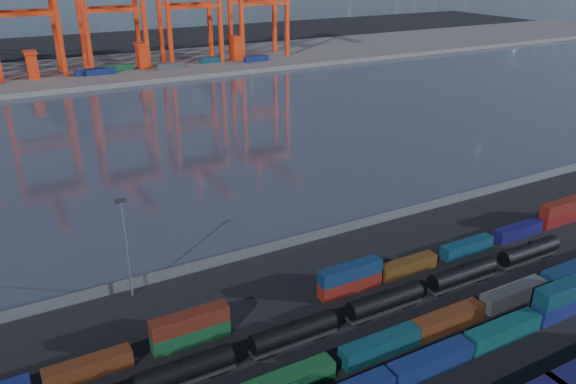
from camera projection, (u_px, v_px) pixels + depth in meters
ground at (389, 329)px, 80.10m from camera, size 700.00×700.00×0.00m
harbor_water at (165, 135)px, 164.67m from camera, size 700.00×700.00×0.00m
far_quay at (93, 71)px, 248.86m from camera, size 700.00×70.00×2.00m
container_row_south at (440, 354)px, 71.91m from camera, size 139.36×2.53×5.38m
container_row_mid at (341, 360)px, 71.71m from camera, size 140.77×2.44×5.20m
container_row_north at (361, 278)px, 89.36m from camera, size 140.47×2.22×4.73m
tanker_string at (294, 333)px, 76.00m from camera, size 105.93×2.78×3.97m
waterfront_fence at (293, 241)px, 102.26m from camera, size 160.12×0.12×2.20m
yard_light_mast at (126, 243)px, 84.09m from camera, size 1.60×0.40×16.60m
quay_containers at (72, 74)px, 231.37m from camera, size 172.58×10.99×2.60m
straddle_carriers at (89, 59)px, 237.01m from camera, size 140.00×7.00×11.10m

